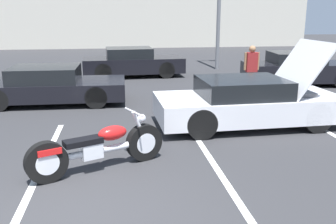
# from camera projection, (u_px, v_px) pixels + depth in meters

# --- Properties ---
(parking_stripe_middle) EXTENTS (0.12, 5.78, 0.01)m
(parking_stripe_middle) POSITION_uv_depth(u_px,v_px,m) (38.00, 173.00, 6.53)
(parking_stripe_middle) COLOR white
(parking_stripe_middle) RESTS_ON ground
(parking_stripe_back) EXTENTS (0.12, 5.78, 0.01)m
(parking_stripe_back) POSITION_uv_depth(u_px,v_px,m) (213.00, 163.00, 6.95)
(parking_stripe_back) COLOR white
(parking_stripe_back) RESTS_ON ground
(far_building) EXTENTS (32.00, 4.20, 4.40)m
(far_building) POSITION_uv_depth(u_px,v_px,m) (106.00, 17.00, 30.02)
(far_building) COLOR beige
(far_building) RESTS_ON ground
(motorcycle) EXTENTS (2.36, 1.21, 0.99)m
(motorcycle) POSITION_uv_depth(u_px,v_px,m) (98.00, 148.00, 6.56)
(motorcycle) COLOR black
(motorcycle) RESTS_ON ground
(show_car_hood_open) EXTENTS (4.54, 1.99, 2.05)m
(show_car_hood_open) POSITION_uv_depth(u_px,v_px,m) (249.00, 102.00, 9.15)
(show_car_hood_open) COLOR silver
(show_car_hood_open) RESTS_ON ground
(parked_car_mid_right_row) EXTENTS (4.36, 1.96, 1.24)m
(parked_car_mid_right_row) POSITION_uv_depth(u_px,v_px,m) (133.00, 63.00, 16.20)
(parked_car_mid_right_row) COLOR black
(parked_car_mid_right_row) RESTS_ON ground
(parked_car_right_row) EXTENTS (4.28, 2.09, 1.25)m
(parked_car_right_row) POSITION_uv_depth(u_px,v_px,m) (298.00, 69.00, 14.39)
(parked_car_right_row) COLOR black
(parked_car_right_row) RESTS_ON ground
(parked_car_mid_left_row) EXTENTS (4.45, 1.96, 1.14)m
(parked_car_mid_left_row) POSITION_uv_depth(u_px,v_px,m) (51.00, 86.00, 11.43)
(parked_car_mid_left_row) COLOR black
(parked_car_mid_left_row) RESTS_ON ground
(spectator_near_motorcycle) EXTENTS (0.52, 0.22, 1.66)m
(spectator_near_motorcycle) POSITION_uv_depth(u_px,v_px,m) (251.00, 66.00, 12.34)
(spectator_near_motorcycle) COLOR brown
(spectator_near_motorcycle) RESTS_ON ground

